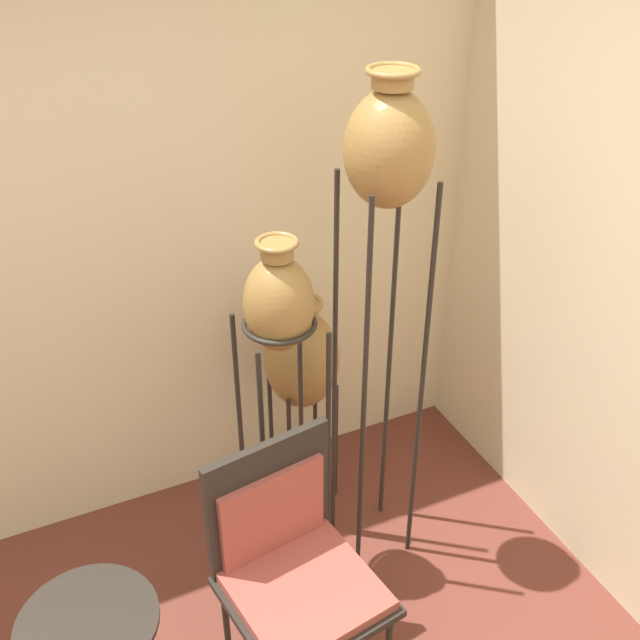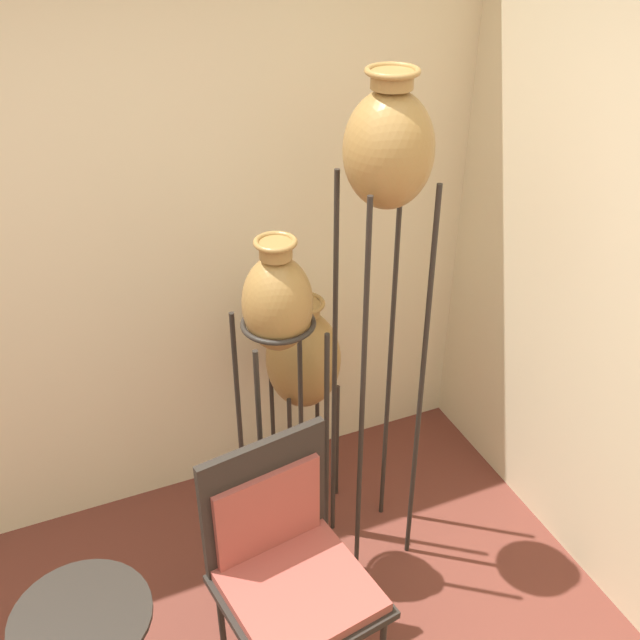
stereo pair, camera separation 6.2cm
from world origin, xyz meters
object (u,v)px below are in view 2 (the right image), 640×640
vase_stand_short (303,359)px  chair (286,560)px  vase_stand_medium (278,314)px  vase_stand_tall (388,167)px

vase_stand_short → chair: bearing=-115.8°
vase_stand_short → chair: vase_stand_short is taller
vase_stand_medium → chair: (-0.18, -0.50, -0.67)m
vase_stand_tall → chair: 1.38m
chair → vase_stand_medium: bearing=61.6°
vase_stand_tall → chair: bearing=-141.8°
vase_stand_medium → vase_stand_short: vase_stand_medium is taller
vase_stand_medium → vase_stand_short: (0.25, 0.38, -0.51)m
vase_stand_tall → vase_stand_short: size_ratio=1.99×
chair → vase_stand_tall: bearing=29.5°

